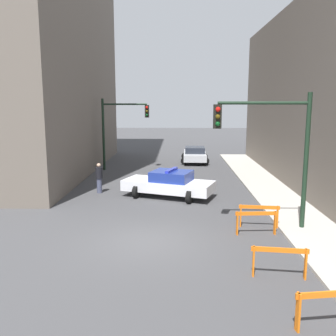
# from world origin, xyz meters

# --- Properties ---
(ground_plane) EXTENTS (120.00, 120.00, 0.00)m
(ground_plane) POSITION_xyz_m (0.00, 0.00, 0.00)
(ground_plane) COLOR #424244
(sidewalk_right) EXTENTS (2.40, 44.00, 0.12)m
(sidewalk_right) POSITION_xyz_m (6.20, 0.00, 0.06)
(sidewalk_right) COLOR #B2ADA3
(sidewalk_right) RESTS_ON ground_plane
(traffic_light_near) EXTENTS (3.64, 0.35, 5.20)m
(traffic_light_near) POSITION_xyz_m (4.73, 1.35, 3.53)
(traffic_light_near) COLOR black
(traffic_light_near) RESTS_ON sidewalk_right
(traffic_light_far) EXTENTS (3.44, 0.35, 5.20)m
(traffic_light_far) POSITION_xyz_m (-3.30, 14.35, 3.40)
(traffic_light_far) COLOR black
(traffic_light_far) RESTS_ON ground_plane
(police_car) EXTENTS (5.05, 3.34, 1.52)m
(police_car) POSITION_xyz_m (0.57, 6.40, 0.72)
(police_car) COLOR white
(police_car) RESTS_ON ground_plane
(parked_car_near) EXTENTS (2.36, 4.35, 1.31)m
(parked_car_near) POSITION_xyz_m (2.46, 17.96, 0.67)
(parked_car_near) COLOR silver
(parked_car_near) RESTS_ON ground_plane
(pedestrian_crossing) EXTENTS (0.51, 0.51, 1.66)m
(pedestrian_crossing) POSITION_xyz_m (-3.30, 7.22, 0.86)
(pedestrian_crossing) COLOR #474C66
(pedestrian_crossing) RESTS_ON ground_plane
(barrier_front) EXTENTS (1.59, 0.38, 0.90)m
(barrier_front) POSITION_xyz_m (4.35, -5.20, 0.62)
(barrier_front) COLOR orange
(barrier_front) RESTS_ON ground_plane
(barrier_mid) EXTENTS (1.60, 0.33, 0.90)m
(barrier_mid) POSITION_xyz_m (3.91, -2.75, 0.62)
(barrier_mid) COLOR orange
(barrier_mid) RESTS_ON ground_plane
(barrier_back) EXTENTS (1.60, 0.26, 0.90)m
(barrier_back) POSITION_xyz_m (3.99, 0.78, 0.62)
(barrier_back) COLOR orange
(barrier_back) RESTS_ON ground_plane
(barrier_corner) EXTENTS (1.60, 0.31, 0.90)m
(barrier_corner) POSITION_xyz_m (4.27, 1.63, 0.62)
(barrier_corner) COLOR orange
(barrier_corner) RESTS_ON ground_plane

